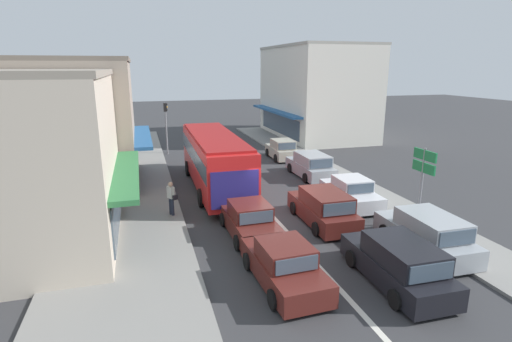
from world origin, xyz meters
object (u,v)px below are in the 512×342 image
parked_wagon_kerb_third (311,166)px  pedestrian_with_handbag_near (171,196)px  traffic_light_downstreet (166,120)px  wagon_queue_far_back (323,208)px  parked_sedan_kerb_second (351,192)px  parked_hatchback_kerb_rear (282,150)px  wagon_adjacent_lane_trail (398,263)px  sedan_queue_gap_filler (284,265)px  sedan_behind_bus_mid (249,221)px  city_bus (215,157)px  directional_road_sign (423,168)px  parked_wagon_kerb_front (427,234)px

parked_wagon_kerb_third → pedestrian_with_handbag_near: bearing=-152.4°
traffic_light_downstreet → pedestrian_with_handbag_near: 14.74m
wagon_queue_far_back → pedestrian_with_handbag_near: bearing=157.9°
traffic_light_downstreet → pedestrian_with_handbag_near: size_ratio=2.58×
wagon_queue_far_back → parked_sedan_kerb_second: wagon_queue_far_back is taller
parked_hatchback_kerb_rear → pedestrian_with_handbag_near: bearing=-131.9°
wagon_adjacent_lane_trail → sedan_queue_gap_filler: (-3.59, 1.08, -0.08)m
wagon_adjacent_lane_trail → sedan_queue_gap_filler: 3.75m
parked_wagon_kerb_third → sedan_queue_gap_filler: bearing=-117.6°
wagon_adjacent_lane_trail → sedan_behind_bus_mid: (-3.64, 5.20, -0.08)m
wagon_queue_far_back → pedestrian_with_handbag_near: pedestrian_with_handbag_near is taller
city_bus → traffic_light_downstreet: traffic_light_downstreet is taller
city_bus → sedan_behind_bus_mid: 7.20m
sedan_queue_gap_filler → directional_road_sign: (7.52, 2.92, 2.04)m
parked_hatchback_kerb_rear → directional_road_sign: bearing=-85.1°
parked_wagon_kerb_third → parked_hatchback_kerb_rear: size_ratio=1.21×
sedan_behind_bus_mid → traffic_light_downstreet: (-2.14, 17.62, 2.19)m
parked_wagon_kerb_third → parked_sedan_kerb_second: bearing=-92.2°
parked_wagon_kerb_third → directional_road_sign: bearing=-82.2°
parked_sedan_kerb_second → parked_wagon_kerb_third: parked_wagon_kerb_third is taller
wagon_queue_far_back → sedan_queue_gap_filler: wagon_queue_far_back is taller
parked_wagon_kerb_front → pedestrian_with_handbag_near: 11.23m
parked_sedan_kerb_second → traffic_light_downstreet: bearing=118.3°
wagon_adjacent_lane_trail → parked_hatchback_kerb_rear: bearing=81.8°
wagon_adjacent_lane_trail → wagon_queue_far_back: bearing=90.5°
city_bus → directional_road_sign: 11.36m
pedestrian_with_handbag_near → wagon_adjacent_lane_trail: bearing=-51.0°
sedan_queue_gap_filler → sedan_behind_bus_mid: size_ratio=1.01×
sedan_behind_bus_mid → parked_wagon_kerb_front: parked_wagon_kerb_front is taller
directional_road_sign → pedestrian_with_handbag_near: (-10.57, 4.21, -1.64)m
sedan_queue_gap_filler → wagon_queue_far_back: bearing=51.5°
parked_sedan_kerb_second → traffic_light_downstreet: size_ratio=1.01×
parked_wagon_kerb_third → pedestrian_with_handbag_near: pedestrian_with_handbag_near is taller
wagon_queue_far_back → parked_wagon_kerb_third: same height
wagon_adjacent_lane_trail → parked_wagon_kerb_front: same height
sedan_behind_bus_mid → directional_road_sign: size_ratio=1.18×
parked_hatchback_kerb_rear → traffic_light_downstreet: size_ratio=0.89×
sedan_behind_bus_mid → traffic_light_downstreet: bearing=96.9°
sedan_behind_bus_mid → parked_sedan_kerb_second: 6.53m
city_bus → wagon_adjacent_lane_trail: (3.79, -12.30, -1.14)m
parked_hatchback_kerb_rear → traffic_light_downstreet: bearing=153.6°
city_bus → pedestrian_with_handbag_near: (-2.86, -4.08, -0.81)m
city_bus → parked_hatchback_kerb_rear: (6.48, 6.32, -1.17)m
directional_road_sign → pedestrian_with_handbag_near: size_ratio=2.21×
sedan_behind_bus_mid → parked_sedan_kerb_second: bearing=20.6°
traffic_light_downstreet → wagon_adjacent_lane_trail: bearing=-75.8°
city_bus → sedan_queue_gap_filler: bearing=-89.0°
city_bus → wagon_queue_far_back: size_ratio=2.41×
sedan_queue_gap_filler → pedestrian_with_handbag_near: pedestrian_with_handbag_near is taller
wagon_adjacent_lane_trail → parked_sedan_kerb_second: bearing=71.8°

